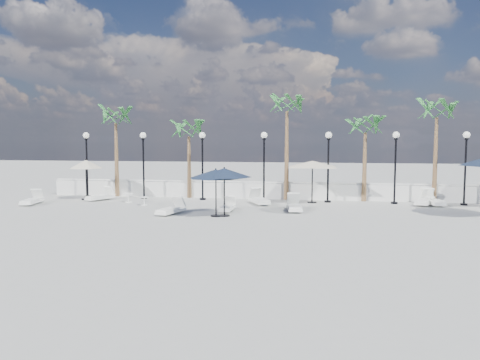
# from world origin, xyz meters

# --- Properties ---
(ground) EXTENTS (100.00, 100.00, 0.00)m
(ground) POSITION_xyz_m (0.00, 0.00, 0.00)
(ground) COLOR #A6A6A1
(ground) RESTS_ON ground
(balustrade) EXTENTS (26.00, 0.30, 1.01)m
(balustrade) POSITION_xyz_m (0.00, 7.50, 0.47)
(balustrade) COLOR silver
(balustrade) RESTS_ON ground
(lamppost_0) EXTENTS (0.36, 0.36, 3.84)m
(lamppost_0) POSITION_xyz_m (-10.50, 6.50, 2.49)
(lamppost_0) COLOR black
(lamppost_0) RESTS_ON ground
(lamppost_1) EXTENTS (0.36, 0.36, 3.84)m
(lamppost_1) POSITION_xyz_m (-7.00, 6.50, 2.49)
(lamppost_1) COLOR black
(lamppost_1) RESTS_ON ground
(lamppost_2) EXTENTS (0.36, 0.36, 3.84)m
(lamppost_2) POSITION_xyz_m (-3.50, 6.50, 2.49)
(lamppost_2) COLOR black
(lamppost_2) RESTS_ON ground
(lamppost_3) EXTENTS (0.36, 0.36, 3.84)m
(lamppost_3) POSITION_xyz_m (0.00, 6.50, 2.49)
(lamppost_3) COLOR black
(lamppost_3) RESTS_ON ground
(lamppost_4) EXTENTS (0.36, 0.36, 3.84)m
(lamppost_4) POSITION_xyz_m (3.50, 6.50, 2.49)
(lamppost_4) COLOR black
(lamppost_4) RESTS_ON ground
(lamppost_5) EXTENTS (0.36, 0.36, 3.84)m
(lamppost_5) POSITION_xyz_m (7.00, 6.50, 2.49)
(lamppost_5) COLOR black
(lamppost_5) RESTS_ON ground
(lamppost_6) EXTENTS (0.36, 0.36, 3.84)m
(lamppost_6) POSITION_xyz_m (10.50, 6.50, 2.49)
(lamppost_6) COLOR black
(lamppost_6) RESTS_ON ground
(palm_0) EXTENTS (2.60, 2.60, 5.50)m
(palm_0) POSITION_xyz_m (-9.00, 7.30, 4.53)
(palm_0) COLOR brown
(palm_0) RESTS_ON ground
(palm_1) EXTENTS (2.60, 2.60, 4.70)m
(palm_1) POSITION_xyz_m (-4.50, 7.30, 3.75)
(palm_1) COLOR brown
(palm_1) RESTS_ON ground
(palm_2) EXTENTS (2.60, 2.60, 6.10)m
(palm_2) POSITION_xyz_m (1.20, 7.30, 5.12)
(palm_2) COLOR brown
(palm_2) RESTS_ON ground
(palm_3) EXTENTS (2.60, 2.60, 4.90)m
(palm_3) POSITION_xyz_m (5.50, 7.30, 3.95)
(palm_3) COLOR brown
(palm_3) RESTS_ON ground
(palm_4) EXTENTS (2.60, 2.60, 5.70)m
(palm_4) POSITION_xyz_m (9.20, 7.30, 4.73)
(palm_4) COLOR brown
(palm_4) RESTS_ON ground
(lounger_0) EXTENTS (0.93, 1.92, 0.69)m
(lounger_0) POSITION_xyz_m (-11.92, 3.15, 0.23)
(lounger_0) COLOR white
(lounger_0) RESTS_ON ground
(lounger_1) EXTENTS (1.23, 1.83, 0.66)m
(lounger_1) POSITION_xyz_m (-9.14, 5.32, 0.22)
(lounger_1) COLOR white
(lounger_1) RESTS_ON ground
(lounger_2) EXTENTS (1.01, 1.92, 0.69)m
(lounger_2) POSITION_xyz_m (-3.72, 1.23, 0.23)
(lounger_2) COLOR white
(lounger_2) RESTS_ON ground
(lounger_3) EXTENTS (0.59, 1.65, 0.61)m
(lounger_3) POSITION_xyz_m (-1.31, 2.50, 0.21)
(lounger_3) COLOR white
(lounger_3) RESTS_ON ground
(lounger_4) EXTENTS (1.39, 2.06, 0.74)m
(lounger_4) POSITION_xyz_m (-0.10, 5.16, 0.25)
(lounger_4) COLOR white
(lounger_4) RESTS_ON ground
(lounger_5) EXTENTS (0.85, 2.01, 0.73)m
(lounger_5) POSITION_xyz_m (1.84, 3.05, 0.24)
(lounger_5) COLOR white
(lounger_5) RESTS_ON ground
(lounger_6) EXTENTS (1.36, 2.12, 0.76)m
(lounger_6) POSITION_xyz_m (8.47, 6.22, 0.26)
(lounger_6) COLOR white
(lounger_6) RESTS_ON ground
(lounger_7) EXTENTS (0.94, 2.02, 0.73)m
(lounger_7) POSITION_xyz_m (8.89, 6.22, 0.24)
(lounger_7) COLOR white
(lounger_7) RESTS_ON ground
(side_table_0) EXTENTS (0.45, 0.45, 0.44)m
(side_table_0) POSITION_xyz_m (-5.96, 3.80, 0.27)
(side_table_0) COLOR white
(side_table_0) RESTS_ON ground
(side_table_1) EXTENTS (0.52, 0.52, 0.50)m
(side_table_1) POSITION_xyz_m (-7.22, 4.72, 0.30)
(side_table_1) COLOR white
(side_table_1) RESTS_ON ground
(side_table_2) EXTENTS (0.46, 0.46, 0.45)m
(side_table_2) POSITION_xyz_m (8.77, 6.20, 0.27)
(side_table_2) COLOR white
(side_table_2) RESTS_ON ground
(parasol_navy_left) EXTENTS (2.50, 2.50, 2.21)m
(parasol_navy_left) POSITION_xyz_m (-1.19, 1.12, 1.94)
(parasol_navy_left) COLOR black
(parasol_navy_left) RESTS_ON ground
(parasol_navy_mid) EXTENTS (2.41, 2.41, 2.16)m
(parasol_navy_mid) POSITION_xyz_m (-1.55, 0.98, 1.90)
(parasol_navy_mid) COLOR black
(parasol_navy_mid) RESTS_ON ground
(parasol_cream_sq_a) EXTENTS (4.99, 4.99, 2.45)m
(parasol_cream_sq_a) POSITION_xyz_m (2.66, 6.20, 2.27)
(parasol_cream_sq_a) COLOR black
(parasol_cream_sq_a) RESTS_ON ground
(parasol_cream_small) EXTENTS (1.90, 1.90, 2.33)m
(parasol_cream_small) POSITION_xyz_m (-10.07, 5.55, 1.99)
(parasol_cream_small) COLOR black
(parasol_cream_small) RESTS_ON ground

